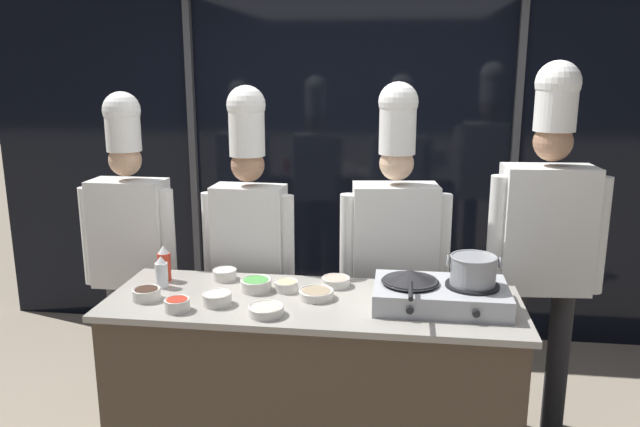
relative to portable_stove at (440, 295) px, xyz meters
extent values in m
cube|color=black|center=(-0.58, 1.81, 0.36)|extent=(5.45, 0.04, 2.70)
cube|color=#47474C|center=(-1.74, 1.76, 0.36)|extent=(0.05, 0.05, 2.70)
cube|color=#47474C|center=(0.58, 1.76, 0.36)|extent=(0.05, 0.05, 2.70)
cube|color=#4C3D2D|center=(-0.58, -0.01, -0.53)|extent=(1.85, 0.62, 0.91)
cube|color=#A39E93|center=(-0.58, -0.01, -0.07)|extent=(1.91, 0.65, 0.03)
cube|color=#B2B5BA|center=(0.00, 0.00, 0.00)|extent=(0.59, 0.37, 0.10)
cylinder|color=black|center=(-0.14, 0.00, 0.05)|extent=(0.24, 0.24, 0.01)
cylinder|color=black|center=(-0.14, -0.20, 0.00)|extent=(0.03, 0.01, 0.03)
cylinder|color=black|center=(0.14, 0.00, 0.05)|extent=(0.24, 0.24, 0.01)
cylinder|color=black|center=(0.14, -0.20, 0.00)|extent=(0.03, 0.01, 0.03)
cylinder|color=#232326|center=(-0.14, 0.00, 0.06)|extent=(0.25, 0.25, 0.01)
cone|color=#232326|center=(-0.14, 0.00, 0.08)|extent=(0.26, 0.26, 0.05)
cylinder|color=black|center=(-0.14, -0.22, 0.09)|extent=(0.02, 0.20, 0.02)
cylinder|color=#93969B|center=(0.14, 0.00, 0.12)|extent=(0.20, 0.20, 0.13)
torus|color=#93969B|center=(0.14, 0.00, 0.18)|extent=(0.21, 0.21, 0.01)
torus|color=#93969B|center=(0.02, 0.00, 0.16)|extent=(0.01, 0.05, 0.05)
torus|color=#93969B|center=(0.25, 0.00, 0.16)|extent=(0.01, 0.05, 0.05)
cylinder|color=white|center=(-1.33, 0.06, 0.01)|extent=(0.06, 0.06, 0.12)
cone|color=white|center=(-1.33, 0.06, 0.09)|extent=(0.05, 0.05, 0.03)
cylinder|color=red|center=(-1.35, 0.16, 0.02)|extent=(0.07, 0.07, 0.14)
cone|color=white|center=(-1.35, 0.16, 0.11)|extent=(0.06, 0.06, 0.04)
cylinder|color=silver|center=(-1.34, -0.11, -0.03)|extent=(0.13, 0.13, 0.05)
torus|color=silver|center=(-1.34, -0.11, 0.00)|extent=(0.13, 0.13, 0.01)
cylinder|color=#382319|center=(-1.34, -0.11, -0.01)|extent=(0.11, 0.11, 0.03)
cylinder|color=silver|center=(-0.86, 0.07, -0.02)|extent=(0.15, 0.15, 0.05)
torus|color=silver|center=(-0.86, 0.07, 0.00)|extent=(0.15, 0.15, 0.01)
cylinder|color=#4C9E47|center=(-0.86, 0.07, -0.01)|extent=(0.12, 0.12, 0.03)
cylinder|color=silver|center=(-1.00, -0.12, -0.03)|extent=(0.13, 0.13, 0.05)
torus|color=silver|center=(-1.00, -0.12, 0.00)|extent=(0.13, 0.13, 0.01)
cylinder|color=silver|center=(-1.00, -0.12, -0.01)|extent=(0.11, 0.11, 0.03)
cylinder|color=silver|center=(-1.06, 0.21, -0.03)|extent=(0.12, 0.12, 0.05)
torus|color=silver|center=(-1.06, 0.21, 0.00)|extent=(0.12, 0.12, 0.01)
cylinder|color=white|center=(-1.06, 0.21, -0.01)|extent=(0.10, 0.10, 0.03)
cylinder|color=silver|center=(-0.56, 0.01, -0.03)|extent=(0.16, 0.16, 0.04)
torus|color=silver|center=(-0.56, 0.01, -0.01)|extent=(0.16, 0.16, 0.01)
cylinder|color=#9E896B|center=(-0.56, 0.01, -0.02)|extent=(0.13, 0.13, 0.02)
cylinder|color=silver|center=(-0.75, -0.21, -0.03)|extent=(0.15, 0.15, 0.04)
torus|color=silver|center=(-0.75, -0.21, -0.01)|extent=(0.16, 0.16, 0.01)
cylinder|color=beige|center=(-0.75, -0.21, -0.02)|extent=(0.13, 0.13, 0.02)
cylinder|color=silver|center=(-0.72, 0.09, -0.03)|extent=(0.11, 0.11, 0.05)
torus|color=silver|center=(-0.72, 0.09, -0.01)|extent=(0.11, 0.11, 0.01)
cylinder|color=#E0C689|center=(-0.72, 0.09, -0.02)|extent=(0.09, 0.09, 0.03)
cylinder|color=silver|center=(-0.49, 0.19, -0.03)|extent=(0.14, 0.14, 0.04)
torus|color=silver|center=(-0.49, 0.19, -0.01)|extent=(0.14, 0.14, 0.01)
cylinder|color=#EAA893|center=(-0.49, 0.19, -0.02)|extent=(0.11, 0.11, 0.02)
cylinder|color=silver|center=(-1.15, -0.22, -0.03)|extent=(0.11, 0.11, 0.05)
torus|color=silver|center=(-1.15, -0.22, 0.00)|extent=(0.11, 0.11, 0.01)
cylinder|color=#B22D1E|center=(-1.15, -0.22, -0.01)|extent=(0.09, 0.09, 0.03)
cylinder|color=#4C4C51|center=(-1.59, 0.56, -0.61)|extent=(0.11, 0.11, 0.76)
cylinder|color=#4C4C51|center=(-1.82, 0.56, -0.61)|extent=(0.11, 0.11, 0.76)
cube|color=white|center=(-1.71, 0.56, 0.07)|extent=(0.42, 0.22, 0.61)
cylinder|color=white|center=(-1.47, 0.53, 0.06)|extent=(0.08, 0.08, 0.56)
cylinder|color=white|center=(-1.94, 0.53, 0.06)|extent=(0.08, 0.08, 0.56)
sphere|color=tan|center=(-1.71, 0.56, 0.49)|extent=(0.18, 0.18, 0.18)
cylinder|color=white|center=(-1.71, 0.56, 0.65)|extent=(0.19, 0.19, 0.22)
sphere|color=white|center=(-1.71, 0.56, 0.76)|extent=(0.20, 0.20, 0.20)
cylinder|color=#4C4C51|center=(-0.90, 0.51, -0.61)|extent=(0.10, 0.10, 0.75)
cylinder|color=#4C4C51|center=(-1.11, 0.52, -0.61)|extent=(0.10, 0.10, 0.75)
cube|color=white|center=(-1.00, 0.51, 0.07)|extent=(0.39, 0.21, 0.61)
cylinder|color=white|center=(-0.79, 0.48, 0.05)|extent=(0.08, 0.08, 0.56)
cylinder|color=white|center=(-1.22, 0.49, 0.05)|extent=(0.08, 0.08, 0.56)
sphere|color=#A87A5B|center=(-1.00, 0.51, 0.48)|extent=(0.18, 0.18, 0.18)
cylinder|color=white|center=(-1.00, 0.51, 0.67)|extent=(0.19, 0.19, 0.27)
sphere|color=white|center=(-1.00, 0.51, 0.80)|extent=(0.20, 0.20, 0.20)
cylinder|color=#2D3856|center=(-0.10, 0.60, -0.61)|extent=(0.12, 0.12, 0.76)
cylinder|color=#2D3856|center=(-0.34, 0.56, -0.61)|extent=(0.12, 0.12, 0.76)
cube|color=white|center=(-0.22, 0.58, 0.08)|extent=(0.48, 0.29, 0.61)
cylinder|color=white|center=(0.04, 0.58, 0.06)|extent=(0.09, 0.09, 0.57)
cylinder|color=white|center=(-0.46, 0.51, 0.06)|extent=(0.09, 0.09, 0.57)
sphere|color=beige|center=(-0.22, 0.58, 0.50)|extent=(0.18, 0.18, 0.18)
cylinder|color=white|center=(-0.22, 0.58, 0.68)|extent=(0.19, 0.19, 0.27)
sphere|color=white|center=(-0.22, 0.58, 0.82)|extent=(0.21, 0.21, 0.21)
cylinder|color=#232326|center=(0.69, 0.60, -0.58)|extent=(0.12, 0.12, 0.82)
cylinder|color=#232326|center=(0.44, 0.58, -0.58)|extent=(0.12, 0.12, 0.82)
cube|color=white|center=(0.56, 0.59, 0.17)|extent=(0.48, 0.27, 0.67)
cylinder|color=white|center=(0.82, 0.57, 0.15)|extent=(0.09, 0.09, 0.61)
cylinder|color=white|center=(0.31, 0.53, 0.15)|extent=(0.09, 0.09, 0.61)
sphere|color=#A87A5B|center=(0.56, 0.59, 0.62)|extent=(0.20, 0.20, 0.20)
cylinder|color=white|center=(0.56, 0.59, 0.80)|extent=(0.21, 0.21, 0.24)
sphere|color=white|center=(0.56, 0.59, 0.92)|extent=(0.22, 0.22, 0.22)
camera|label=1|loc=(-0.18, -2.68, 1.01)|focal=35.00mm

